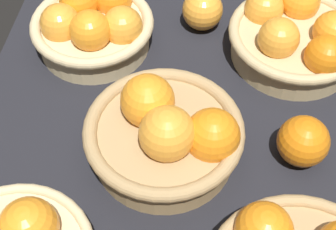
{
  "coord_description": "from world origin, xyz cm",
  "views": [
    {
      "loc": [
        -43.77,
        -1.99,
        67.5
      ],
      "look_at": [
        3.17,
        3.49,
        7.0
      ],
      "focal_mm": 53.08,
      "sensor_mm": 36.0,
      "label": 1
    }
  ],
  "objects_px": {
    "basket_near_right": "(296,37)",
    "loose_orange_front_gap": "(303,141)",
    "basket_far_right": "(93,25)",
    "loose_orange_back_gap": "(205,10)",
    "basket_center": "(167,134)"
  },
  "relations": [
    {
      "from": "basket_far_right",
      "to": "loose_orange_back_gap",
      "type": "relative_size",
      "value": 2.88
    },
    {
      "from": "basket_center",
      "to": "loose_orange_front_gap",
      "type": "xyz_separation_m",
      "value": [
        0.02,
        -0.2,
        -0.01
      ]
    },
    {
      "from": "basket_center",
      "to": "loose_orange_back_gap",
      "type": "xyz_separation_m",
      "value": [
        0.3,
        -0.04,
        -0.01
      ]
    },
    {
      "from": "loose_orange_back_gap",
      "to": "basket_near_right",
      "type": "bearing_deg",
      "value": -110.38
    },
    {
      "from": "basket_near_right",
      "to": "basket_far_right",
      "type": "height_order",
      "value": "basket_far_right"
    },
    {
      "from": "basket_center",
      "to": "basket_far_right",
      "type": "distance_m",
      "value": 0.27
    },
    {
      "from": "basket_center",
      "to": "loose_orange_back_gap",
      "type": "bearing_deg",
      "value": -6.87
    },
    {
      "from": "loose_orange_back_gap",
      "to": "basket_far_right",
      "type": "bearing_deg",
      "value": 111.14
    },
    {
      "from": "basket_near_right",
      "to": "basket_center",
      "type": "bearing_deg",
      "value": 139.93
    },
    {
      "from": "basket_far_right",
      "to": "loose_orange_front_gap",
      "type": "distance_m",
      "value": 0.42
    },
    {
      "from": "basket_center",
      "to": "loose_orange_back_gap",
      "type": "relative_size",
      "value": 3.13
    },
    {
      "from": "basket_near_right",
      "to": "loose_orange_front_gap",
      "type": "bearing_deg",
      "value": -179.46
    },
    {
      "from": "basket_far_right",
      "to": "loose_orange_front_gap",
      "type": "relative_size",
      "value": 2.79
    },
    {
      "from": "basket_far_right",
      "to": "loose_orange_back_gap",
      "type": "xyz_separation_m",
      "value": [
        0.08,
        -0.19,
        -0.01
      ]
    },
    {
      "from": "basket_near_right",
      "to": "loose_orange_front_gap",
      "type": "xyz_separation_m",
      "value": [
        -0.22,
        -0.0,
        -0.01
      ]
    }
  ]
}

